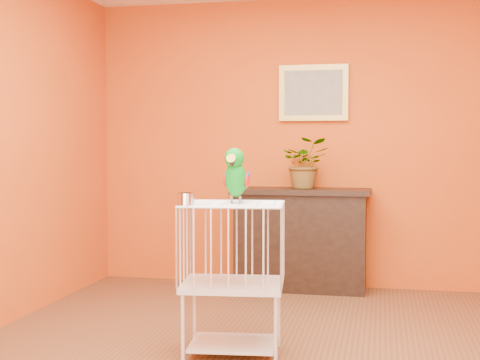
# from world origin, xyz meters

# --- Properties ---
(room_shell) EXTENTS (4.50, 4.50, 4.50)m
(room_shell) POSITION_xyz_m (0.00, 0.00, 1.58)
(room_shell) COLOR #CA4D13
(room_shell) RESTS_ON ground
(console_cabinet) EXTENTS (1.21, 0.44, 0.90)m
(console_cabinet) POSITION_xyz_m (-0.09, 2.04, 0.45)
(console_cabinet) COLOR black
(console_cabinet) RESTS_ON ground
(potted_plant) EXTENTS (0.46, 0.50, 0.35)m
(potted_plant) POSITION_xyz_m (-0.05, 2.02, 1.07)
(potted_plant) COLOR #26722D
(potted_plant) RESTS_ON console_cabinet
(framed_picture) EXTENTS (0.62, 0.04, 0.50)m
(framed_picture) POSITION_xyz_m (0.00, 2.22, 1.75)
(framed_picture) COLOR gold
(framed_picture) RESTS_ON room_shell
(birdcage) EXTENTS (0.65, 0.53, 0.93)m
(birdcage) POSITION_xyz_m (-0.27, 0.11, 0.48)
(birdcage) COLOR silver
(birdcage) RESTS_ON ground
(feed_cup) EXTENTS (0.10, 0.10, 0.07)m
(feed_cup) POSITION_xyz_m (-0.50, -0.10, 0.97)
(feed_cup) COLOR silver
(feed_cup) RESTS_ON birdcage
(parrot) EXTENTS (0.16, 0.30, 0.34)m
(parrot) POSITION_xyz_m (-0.25, 0.11, 1.10)
(parrot) COLOR #59544C
(parrot) RESTS_ON birdcage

